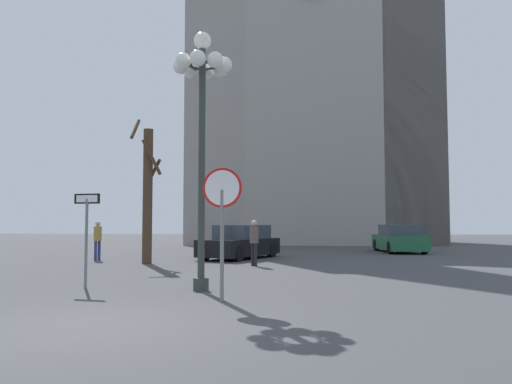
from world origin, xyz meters
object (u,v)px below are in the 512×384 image
bare_tree (148,192)px  parked_car_near_green (399,239)px  parked_car_far_black (240,243)px  cathedral (310,93)px  pedestrian_standing (98,237)px  one_way_arrow_sign (87,227)px  street_lamp (202,97)px  pedestrian_walking (254,238)px  stop_sign (222,207)px

bare_tree → parked_car_near_green: bearing=37.0°
bare_tree → parked_car_far_black: bearing=43.2°
cathedral → pedestrian_standing: cathedral is taller
one_way_arrow_sign → parked_car_far_black: size_ratio=0.49×
street_lamp → cathedral: bearing=83.8°
parked_car_near_green → pedestrian_walking: bearing=-127.5°
one_way_arrow_sign → parked_car_near_green: one_way_arrow_sign is taller
street_lamp → bare_tree: (-3.59, 7.27, -1.78)m
pedestrian_standing → stop_sign: bearing=-55.9°
cathedral → bare_tree: 22.99m
cathedral → pedestrian_standing: (-9.14, -18.66, -10.78)m
parked_car_near_green → pedestrian_walking: pedestrian_walking is taller
stop_sign → one_way_arrow_sign: 4.01m
cathedral → stop_sign: cathedral is taller
street_lamp → parked_car_far_black: (-0.35, 10.31, -3.84)m
cathedral → bare_tree: bearing=-108.1°
bare_tree → one_way_arrow_sign: bearing=-84.1°
street_lamp → one_way_arrow_sign: bearing=175.0°
cathedral → street_lamp: (-2.98, -27.37, -7.24)m
cathedral → street_lamp: cathedral is taller
stop_sign → parked_car_far_black: size_ratio=0.57×
stop_sign → parked_car_near_green: bearing=68.5°
parked_car_near_green → bare_tree: bearing=-143.0°
parked_car_far_black → pedestrian_standing: pedestrian_standing is taller
one_way_arrow_sign → pedestrian_walking: 7.29m
bare_tree → pedestrian_walking: 4.58m
one_way_arrow_sign → bare_tree: (-0.72, 7.02, 1.28)m
cathedral → pedestrian_standing: size_ratio=23.34×
street_lamp → parked_car_near_green: 17.68m
street_lamp → bare_tree: street_lamp is taller
street_lamp → pedestrian_standing: bearing=125.2°
parked_car_near_green → pedestrian_standing: size_ratio=2.78×
stop_sign → one_way_arrow_sign: bearing=154.5°
pedestrian_standing → pedestrian_walking: bearing=-17.0°
one_way_arrow_sign → bare_tree: bearing=95.9°
pedestrian_walking → bare_tree: bearing=171.5°
one_way_arrow_sign → parked_car_far_black: 10.40m
parked_car_near_green → parked_car_far_black: (-7.80, -5.27, -0.01)m
bare_tree → parked_car_far_black: size_ratio=1.22×
bare_tree → pedestrian_standing: (-2.56, 1.44, -1.76)m
parked_car_near_green → one_way_arrow_sign: bearing=-123.9°
parked_car_near_green → cathedral: bearing=110.7°
stop_sign → pedestrian_walking: stop_sign is taller
cathedral → stop_sign: 30.56m
one_way_arrow_sign → parked_car_near_green: 18.49m
cathedral → parked_car_near_green: cathedral is taller
pedestrian_standing → parked_car_near_green: bearing=26.8°
pedestrian_walking → pedestrian_standing: 7.06m
parked_car_far_black → pedestrian_walking: 3.80m
cathedral → pedestrian_walking: (-2.39, -20.73, -10.76)m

